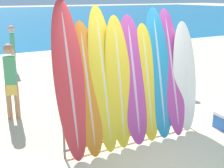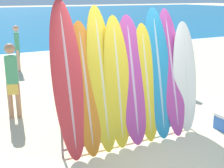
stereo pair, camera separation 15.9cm
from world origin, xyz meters
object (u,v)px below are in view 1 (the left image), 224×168
Objects in this scene: surfboard_slot_2 at (103,80)px; person_far_right at (61,72)px; surfboard_slot_4 at (133,81)px; surfboard_slot_6 at (159,74)px; person_far_left at (13,47)px; person_near_water at (171,60)px; surfboard_slot_5 at (147,83)px; surfboard_slot_8 at (185,77)px; person_mid_beach at (11,79)px; surfboard_slot_1 at (88,90)px; surfboard_slot_7 at (171,72)px; surfboard_slot_3 at (119,83)px; surfboard_slot_0 at (70,81)px; surfboard_rack at (133,117)px.

person_far_right is (0.06, 2.29, -0.36)m from surfboard_slot_2.
surfboard_slot_4 is 0.57m from surfboard_slot_6.
person_far_left is (-1.28, 6.59, -0.32)m from surfboard_slot_6.
surfboard_slot_2 is at bearing -56.12° from person_near_water.
surfboard_slot_8 is at bearing -1.10° from surfboard_slot_5.
surfboard_slot_5 is 1.30× the size of person_mid_beach.
surfboard_slot_2 is 1.02× the size of surfboard_slot_6.
surfboard_slot_6 is 1.12× the size of surfboard_slot_8.
surfboard_slot_5 is (1.17, -0.02, -0.04)m from surfboard_slot_1.
surfboard_slot_4 is (0.88, -0.01, 0.04)m from surfboard_slot_1.
surfboard_slot_8 is at bearing 30.59° from person_far_left.
surfboard_slot_2 is 1.53× the size of person_far_left.
surfboard_slot_7 is 0.32m from surfboard_slot_8.
surfboard_slot_4 is (0.30, 0.01, -0.00)m from surfboard_slot_3.
surfboard_slot_3 is (0.58, -0.02, 0.04)m from surfboard_slot_1.
surfboard_slot_8 reaches higher than person_far_right.
person_far_left is at bearing 105.81° from surfboard_slot_8.
person_far_left is 4.29m from person_far_right.
surfboard_slot_7 is at bearing -0.23° from surfboard_slot_0.
surfboard_slot_0 is 2.20m from person_mid_beach.
surfboard_slot_7 is 6.77m from person_far_left.
surfboard_slot_3 is 0.30m from surfboard_slot_4.
surfboard_slot_0 is 1.20× the size of surfboard_slot_5.
surfboard_slot_5 is 2.48m from person_far_right.
surfboard_slot_3 is 1.39× the size of person_mid_beach.
surfboard_slot_3 is 1.48× the size of person_near_water.
surfboard_slot_1 is 1.04× the size of surfboard_slot_5.
person_near_water reaches higher than surfboard_rack.
surfboard_slot_3 is (0.88, -0.05, -0.14)m from surfboard_slot_0.
surfboard_slot_8 reaches higher than person_mid_beach.
surfboard_slot_6 is (1.75, -0.02, -0.08)m from surfboard_slot_0.
surfboard_slot_8 is (2.05, -0.04, -0.04)m from surfboard_slot_1.
surfboard_slot_1 is 1.04× the size of surfboard_slot_8.
surfboard_slot_8 is at bearing -0.16° from surfboard_rack.
person_far_right is at bearing 74.04° from surfboard_slot_0.
surfboard_slot_7 reaches higher than person_mid_beach.
person_far_right is at bearing 102.79° from surfboard_slot_4.
person_far_right is at bearing 125.71° from surfboard_slot_8.
surfboard_slot_7 is at bearing 28.37° from person_far_left.
person_near_water is at bearing 39.92° from surfboard_slot_4.
person_near_water is at bearing 46.37° from surfboard_slot_6.
person_mid_beach is at bearing 103.69° from surfboard_slot_0.
surfboard_slot_0 reaches higher than surfboard_slot_8.
surfboard_rack is 2.44m from person_far_right.
person_mid_beach is at bearing 117.71° from surfboard_slot_2.
surfboard_slot_4 reaches higher than surfboard_rack.
surfboard_slot_4 is at bearing -0.52° from surfboard_slot_1.
person_far_left is (-1.00, 6.62, -0.19)m from surfboard_slot_5.
person_far_left is (0.98, 4.46, -0.02)m from person_mid_beach.
surfboard_slot_3 is 3.83m from person_near_water.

